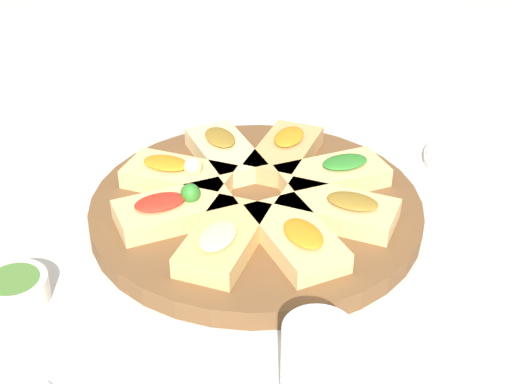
% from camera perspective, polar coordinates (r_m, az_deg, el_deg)
% --- Properties ---
extents(ground_plane, '(3.00, 3.00, 0.00)m').
position_cam_1_polar(ground_plane, '(0.96, 0.00, -1.98)').
color(ground_plane, beige).
extents(serving_board, '(0.44, 0.44, 0.03)m').
position_cam_1_polar(serving_board, '(0.95, 0.00, -1.34)').
color(serving_board, brown).
rests_on(serving_board, ground_plane).
extents(focaccia_slice_0, '(0.16, 0.12, 0.04)m').
position_cam_1_polar(focaccia_slice_0, '(0.90, 6.65, -1.39)').
color(focaccia_slice_0, '#DBB775').
rests_on(focaccia_slice_0, serving_board).
extents(focaccia_slice_1, '(0.12, 0.16, 0.04)m').
position_cam_1_polar(focaccia_slice_1, '(0.97, 6.19, 1.39)').
color(focaccia_slice_1, '#DBB775').
rests_on(focaccia_slice_1, serving_board).
extents(focaccia_slice_2, '(0.13, 0.16, 0.04)m').
position_cam_1_polar(focaccia_slice_2, '(1.02, 2.33, 3.23)').
color(focaccia_slice_2, tan).
rests_on(focaccia_slice_2, serving_board).
extents(focaccia_slice_3, '(0.16, 0.12, 0.04)m').
position_cam_1_polar(focaccia_slice_3, '(1.02, -2.54, 3.18)').
color(focaccia_slice_3, '#E5C689').
rests_on(focaccia_slice_3, serving_board).
extents(focaccia_slice_4, '(0.16, 0.13, 0.05)m').
position_cam_1_polar(focaccia_slice_4, '(0.97, -6.20, 1.35)').
color(focaccia_slice_4, '#DBB775').
rests_on(focaccia_slice_4, serving_board).
extents(focaccia_slice_5, '(0.12, 0.16, 0.05)m').
position_cam_1_polar(focaccia_slice_5, '(0.90, -6.55, -1.38)').
color(focaccia_slice_5, '#DBB775').
rests_on(focaccia_slice_5, serving_board).
extents(focaccia_slice_6, '(0.13, 0.16, 0.04)m').
position_cam_1_polar(focaccia_slice_6, '(0.85, -2.61, -3.79)').
color(focaccia_slice_6, tan).
rests_on(focaccia_slice_6, serving_board).
extents(focaccia_slice_7, '(0.16, 0.11, 0.04)m').
position_cam_1_polar(focaccia_slice_7, '(0.85, 3.23, -3.63)').
color(focaccia_slice_7, '#DBB775').
rests_on(focaccia_slice_7, serving_board).
extents(plate_left, '(0.23, 0.23, 0.02)m').
position_cam_1_polar(plate_left, '(1.34, -5.52, 8.88)').
color(plate_left, white).
rests_on(plate_left, ground_plane).
extents(plate_right, '(0.18, 0.18, 0.02)m').
position_cam_1_polar(plate_right, '(1.12, 17.94, 2.43)').
color(plate_right, white).
rests_on(plate_right, ground_plane).
extents(water_glass, '(0.07, 0.07, 0.10)m').
position_cam_1_polar(water_glass, '(0.68, 4.87, -13.85)').
color(water_glass, silver).
rests_on(water_glass, ground_plane).
extents(dipping_bowl, '(0.08, 0.08, 0.03)m').
position_cam_1_polar(dipping_bowl, '(0.86, -18.69, -7.31)').
color(dipping_bowl, silver).
rests_on(dipping_bowl, ground_plane).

